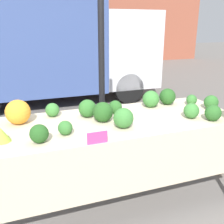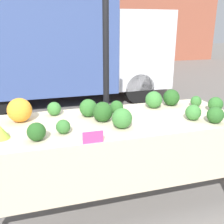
% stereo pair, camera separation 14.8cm
% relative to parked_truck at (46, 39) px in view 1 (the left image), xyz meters
% --- Properties ---
extents(ground_plane, '(40.00, 40.00, 0.00)m').
position_rel_parked_truck_xyz_m(ground_plane, '(0.09, -4.00, -1.37)').
color(ground_plane, slate).
extents(building_facade, '(16.00, 0.60, 4.64)m').
position_rel_parked_truck_xyz_m(building_facade, '(0.09, 5.78, 0.95)').
color(building_facade, brown).
rests_on(building_facade, ground_plane).
extents(tent_pole, '(0.07, 0.07, 2.72)m').
position_rel_parked_truck_xyz_m(tent_pole, '(0.24, -3.24, -0.01)').
color(tent_pole, black).
rests_on(tent_pole, ground_plane).
extents(parked_truck, '(4.45, 2.07, 2.62)m').
position_rel_parked_truck_xyz_m(parked_truck, '(0.00, 0.00, 0.00)').
color(parked_truck, '#384C84').
rests_on(parked_truck, ground_plane).
extents(market_table, '(2.38, 0.88, 0.85)m').
position_rel_parked_truck_xyz_m(market_table, '(0.09, -4.07, -0.62)').
color(market_table, beige).
rests_on(market_table, ground_plane).
extents(orange_cauliflower, '(0.22, 0.22, 0.22)m').
position_rel_parked_truck_xyz_m(orange_cauliflower, '(-0.70, -3.80, -0.41)').
color(orange_cauliflower, orange).
rests_on(orange_cauliflower, market_table).
extents(romanesco_head, '(0.13, 0.13, 0.11)m').
position_rel_parked_truck_xyz_m(romanesco_head, '(-0.83, -4.15, -0.47)').
color(romanesco_head, '#93B238').
rests_on(romanesco_head, market_table).
extents(broccoli_head_0, '(0.15, 0.15, 0.15)m').
position_rel_parked_truck_xyz_m(broccoli_head_0, '(0.95, -4.31, -0.45)').
color(broccoli_head_0, '#285B23').
rests_on(broccoli_head_0, market_table).
extents(broccoli_head_1, '(0.18, 0.18, 0.18)m').
position_rel_parked_truck_xyz_m(broccoli_head_1, '(0.01, -4.00, -0.43)').
color(broccoli_head_1, '#23511E').
rests_on(broccoli_head_1, market_table).
extents(broccoli_head_3, '(0.14, 0.14, 0.14)m').
position_rel_parked_truck_xyz_m(broccoli_head_3, '(-0.57, -4.26, -0.45)').
color(broccoli_head_3, '#23511E').
rests_on(broccoli_head_3, market_table).
extents(broccoli_head_4, '(0.14, 0.14, 0.14)m').
position_rel_parked_truck_xyz_m(broccoli_head_4, '(0.80, -4.19, -0.45)').
color(broccoli_head_4, '#387533').
rests_on(broccoli_head_4, market_table).
extents(broccoli_head_5, '(0.15, 0.15, 0.15)m').
position_rel_parked_truck_xyz_m(broccoli_head_5, '(1.16, -4.03, -0.45)').
color(broccoli_head_5, '#2D6628').
rests_on(broccoli_head_5, market_table).
extents(broccoli_head_6, '(0.17, 0.17, 0.17)m').
position_rel_parked_truck_xyz_m(broccoli_head_6, '(0.12, -4.20, -0.44)').
color(broccoli_head_6, '#387533').
rests_on(broccoli_head_6, market_table).
extents(broccoli_head_7, '(0.11, 0.11, 0.11)m').
position_rel_parked_truck_xyz_m(broccoli_head_7, '(1.06, -3.83, -0.46)').
color(broccoli_head_7, '#336B2D').
rests_on(broccoli_head_7, market_table).
extents(broccoli_head_8, '(0.11, 0.11, 0.11)m').
position_rel_parked_truck_xyz_m(broccoli_head_8, '(-0.36, -4.18, -0.46)').
color(broccoli_head_8, '#336B2D').
rests_on(broccoli_head_8, market_table).
extents(broccoli_head_9, '(0.17, 0.17, 0.17)m').
position_rel_parked_truck_xyz_m(broccoli_head_9, '(0.83, -3.72, -0.43)').
color(broccoli_head_9, '#23511E').
rests_on(broccoli_head_9, market_table).
extents(broccoli_head_10, '(0.17, 0.17, 0.17)m').
position_rel_parked_truck_xyz_m(broccoli_head_10, '(-0.09, -3.83, -0.44)').
color(broccoli_head_10, '#2D6628').
rests_on(broccoli_head_10, market_table).
extents(broccoli_head_11, '(0.13, 0.13, 0.13)m').
position_rel_parked_truck_xyz_m(broccoli_head_11, '(-0.40, -3.71, -0.46)').
color(broccoli_head_11, '#387533').
rests_on(broccoli_head_11, market_table).
extents(broccoli_head_12, '(0.18, 0.18, 0.18)m').
position_rel_parked_truck_xyz_m(broccoli_head_12, '(0.61, -3.75, -0.43)').
color(broccoli_head_12, '#387533').
rests_on(broccoli_head_12, market_table).
extents(broccoli_head_13, '(0.13, 0.13, 0.13)m').
position_rel_parked_truck_xyz_m(broccoli_head_13, '(0.19, -3.83, -0.46)').
color(broccoli_head_13, '#285B23').
rests_on(broccoli_head_13, market_table).
extents(price_sign, '(0.15, 0.01, 0.09)m').
position_rel_parked_truck_xyz_m(price_sign, '(-0.17, -4.42, -0.48)').
color(price_sign, '#E53D84').
rests_on(price_sign, market_table).
extents(produce_crate, '(0.41, 0.31, 0.26)m').
position_rel_parked_truck_xyz_m(produce_crate, '(1.58, -3.83, -1.24)').
color(produce_crate, olive).
rests_on(produce_crate, ground_plane).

